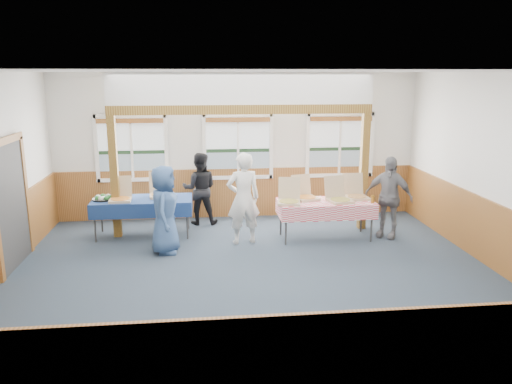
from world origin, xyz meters
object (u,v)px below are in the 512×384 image
at_px(table_left, 142,201).
at_px(table_right, 326,204).
at_px(man_blue, 164,210).
at_px(woman_black, 200,189).
at_px(person_grey, 388,197).
at_px(woman_white, 243,198).

relative_size(table_left, table_right, 1.02).
relative_size(table_right, man_blue, 1.21).
xyz_separation_m(table_left, man_blue, (0.50, -1.03, 0.10)).
height_order(woman_black, person_grey, person_grey).
bearing_deg(table_left, woman_white, -22.04).
height_order(table_left, woman_white, woman_white).
height_order(table_left, woman_black, woman_black).
bearing_deg(person_grey, table_left, -150.09).
distance_m(woman_white, man_blue, 1.49).
bearing_deg(table_left, table_right, -12.09).
bearing_deg(man_blue, table_left, 30.55).
relative_size(man_blue, person_grey, 0.99).
distance_m(woman_black, person_grey, 3.90).
bearing_deg(table_left, woman_black, 28.81).
xyz_separation_m(table_right, woman_white, (-1.62, -0.10, 0.18)).
distance_m(man_blue, person_grey, 4.33).
bearing_deg(man_blue, table_right, -76.88).
height_order(woman_white, man_blue, woman_white).
xyz_separation_m(man_blue, person_grey, (4.30, 0.43, 0.01)).
bearing_deg(person_grey, woman_white, -141.54).
relative_size(table_left, man_blue, 1.24).
height_order(woman_black, man_blue, man_blue).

